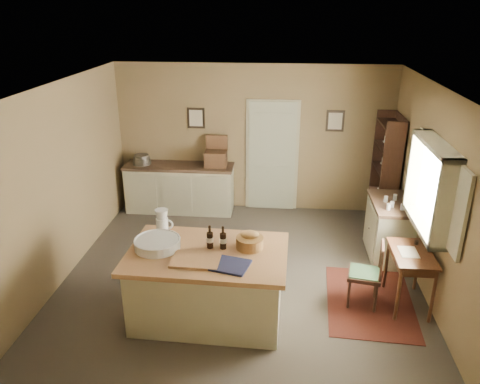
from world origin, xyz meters
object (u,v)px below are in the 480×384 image
object	(u,v)px
work_island	(207,282)
shelving_unit	(388,172)
writing_desk	(411,259)
sideboard	(180,186)
desk_chair	(364,274)
right_cabinet	(389,228)

from	to	relation	value
work_island	shelving_unit	distance (m)	3.98
work_island	writing_desk	world-z (taller)	work_island
sideboard	writing_desk	size ratio (longest dim) A/B	2.46
work_island	desk_chair	bearing A→B (deg)	14.13
work_island	sideboard	size ratio (longest dim) A/B	0.97
sideboard	writing_desk	xyz separation A→B (m)	(3.54, -2.68, 0.18)
writing_desk	right_cabinet	xyz separation A→B (m)	(-0.00, 1.29, -0.20)
writing_desk	desk_chair	xyz separation A→B (m)	(-0.57, -0.04, -0.23)
work_island	right_cabinet	size ratio (longest dim) A/B	1.87
work_island	writing_desk	distance (m)	2.58
right_cabinet	desk_chair	bearing A→B (deg)	-113.12
work_island	sideboard	bearing A→B (deg)	109.47
writing_desk	work_island	bearing A→B (deg)	-169.44
right_cabinet	work_island	bearing A→B (deg)	-145.15
sideboard	shelving_unit	xyz separation A→B (m)	(3.69, -0.25, 0.50)
writing_desk	right_cabinet	world-z (taller)	right_cabinet
writing_desk	desk_chair	distance (m)	0.61
work_island	right_cabinet	xyz separation A→B (m)	(2.53, 1.76, -0.02)
desk_chair	right_cabinet	bearing A→B (deg)	77.13
desk_chair	shelving_unit	xyz separation A→B (m)	(0.72, 2.47, 0.54)
work_island	right_cabinet	world-z (taller)	work_island
writing_desk	right_cabinet	size ratio (longest dim) A/B	0.79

